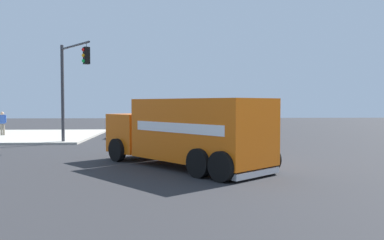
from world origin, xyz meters
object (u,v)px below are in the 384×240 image
(traffic_light_primary, at_px, (70,78))
(pickup_black, at_px, (151,128))
(pedestrian_near_corner, at_px, (2,122))
(sedan_maroon, at_px, (231,131))
(delivery_truck, at_px, (187,131))

(traffic_light_primary, bearing_deg, pickup_black, 136.81)
(pickup_black, height_order, pedestrian_near_corner, pedestrian_near_corner)
(pickup_black, height_order, sedan_maroon, pickup_black)
(sedan_maroon, xyz_separation_m, pedestrian_near_corner, (-3.20, -16.72, 0.52))
(delivery_truck, distance_m, pedestrian_near_corner, 19.64)
(pickup_black, bearing_deg, pedestrian_near_corner, -95.90)
(pickup_black, relative_size, pedestrian_near_corner, 2.98)
(traffic_light_primary, distance_m, sedan_maroon, 11.11)
(traffic_light_primary, bearing_deg, pedestrian_near_corner, -132.65)
(pedestrian_near_corner, bearing_deg, delivery_truck, 42.34)
(delivery_truck, xyz_separation_m, sedan_maroon, (-11.32, 3.50, -0.79))
(sedan_maroon, bearing_deg, pedestrian_near_corner, -100.82)
(traffic_light_primary, relative_size, sedan_maroon, 1.40)
(delivery_truck, height_order, traffic_light_primary, traffic_light_primary)
(traffic_light_primary, height_order, pickup_black, traffic_light_primary)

